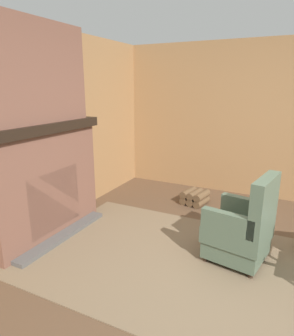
{
  "coord_description": "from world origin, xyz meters",
  "views": [
    {
      "loc": [
        0.22,
        -2.52,
        1.81
      ],
      "look_at": [
        -1.24,
        0.43,
        0.9
      ],
      "focal_mm": 32.0,
      "sensor_mm": 36.0,
      "label": 1
    }
  ],
  "objects_px": {
    "armchair": "(242,230)",
    "storage_case": "(54,115)",
    "firewood_stack": "(195,197)",
    "oil_lamp_vase": "(8,116)"
  },
  "relations": [
    {
      "from": "oil_lamp_vase",
      "to": "storage_case",
      "type": "height_order",
      "value": "oil_lamp_vase"
    },
    {
      "from": "armchair",
      "to": "storage_case",
      "type": "xyz_separation_m",
      "value": [
        -2.3,
        -0.15,
        1.09
      ]
    },
    {
      "from": "armchair",
      "to": "oil_lamp_vase",
      "type": "height_order",
      "value": "oil_lamp_vase"
    },
    {
      "from": "armchair",
      "to": "oil_lamp_vase",
      "type": "relative_size",
      "value": 3.28
    },
    {
      "from": "firewood_stack",
      "to": "storage_case",
      "type": "bearing_deg",
      "value": -133.01
    },
    {
      "from": "armchair",
      "to": "firewood_stack",
      "type": "bearing_deg",
      "value": -45.18
    },
    {
      "from": "firewood_stack",
      "to": "storage_case",
      "type": "xyz_separation_m",
      "value": [
        -1.38,
        -1.48,
        1.35
      ]
    },
    {
      "from": "armchair",
      "to": "storage_case",
      "type": "relative_size",
      "value": 4.78
    },
    {
      "from": "oil_lamp_vase",
      "to": "storage_case",
      "type": "xyz_separation_m",
      "value": [
        0.0,
        0.66,
        -0.05
      ]
    },
    {
      "from": "oil_lamp_vase",
      "to": "storage_case",
      "type": "bearing_deg",
      "value": 89.99
    }
  ]
}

